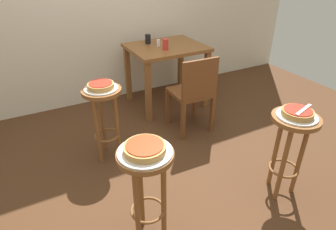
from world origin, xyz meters
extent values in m
plane|color=#4C2D19|center=(0.00, 0.00, 0.00)|extent=(6.00, 6.00, 0.00)
cylinder|color=brown|center=(0.74, -0.78, 0.70)|extent=(0.35, 0.35, 0.03)
cylinder|color=brown|center=(0.74, -0.67, 0.34)|extent=(0.04, 0.04, 0.68)
cylinder|color=brown|center=(0.65, -0.83, 0.34)|extent=(0.04, 0.04, 0.68)
cylinder|color=brown|center=(0.83, -0.83, 0.34)|extent=(0.04, 0.04, 0.68)
torus|color=brown|center=(0.74, -0.78, 0.24)|extent=(0.24, 0.24, 0.02)
cylinder|color=silver|center=(0.74, -0.78, 0.72)|extent=(0.29, 0.29, 0.01)
cylinder|color=#B78442|center=(0.74, -0.78, 0.74)|extent=(0.22, 0.22, 0.04)
cylinder|color=red|center=(0.74, -0.78, 0.77)|extent=(0.19, 0.19, 0.01)
cylinder|color=brown|center=(-0.40, -0.66, 0.70)|extent=(0.35, 0.35, 0.03)
cylinder|color=brown|center=(-0.40, -0.55, 0.34)|extent=(0.04, 0.04, 0.68)
cylinder|color=brown|center=(-0.49, -0.71, 0.34)|extent=(0.04, 0.04, 0.68)
cylinder|color=brown|center=(-0.30, -0.71, 0.34)|extent=(0.04, 0.04, 0.68)
torus|color=brown|center=(-0.40, -0.66, 0.24)|extent=(0.24, 0.24, 0.02)
cylinder|color=white|center=(-0.40, -0.66, 0.72)|extent=(0.33, 0.33, 0.01)
cylinder|color=tan|center=(-0.40, -0.66, 0.74)|extent=(0.25, 0.25, 0.04)
cylinder|color=red|center=(-0.40, -0.66, 0.77)|extent=(0.22, 0.22, 0.01)
cylinder|color=brown|center=(-0.36, 0.35, 0.70)|extent=(0.35, 0.35, 0.03)
cylinder|color=brown|center=(-0.36, 0.45, 0.34)|extent=(0.04, 0.04, 0.68)
cylinder|color=brown|center=(-0.45, 0.29, 0.34)|extent=(0.04, 0.04, 0.68)
cylinder|color=brown|center=(-0.27, 0.29, 0.34)|extent=(0.04, 0.04, 0.68)
torus|color=brown|center=(-0.36, 0.35, 0.24)|extent=(0.24, 0.24, 0.02)
cylinder|color=silver|center=(-0.36, 0.35, 0.72)|extent=(0.29, 0.29, 0.01)
cylinder|color=tan|center=(-0.36, 0.35, 0.74)|extent=(0.23, 0.23, 0.04)
cylinder|color=red|center=(-0.36, 0.35, 0.77)|extent=(0.20, 0.20, 0.01)
cube|color=brown|center=(0.67, 1.10, 0.74)|extent=(0.89, 0.73, 0.04)
cube|color=brown|center=(0.27, 0.78, 0.36)|extent=(0.06, 0.06, 0.72)
cube|color=brown|center=(1.06, 0.78, 0.36)|extent=(0.06, 0.06, 0.72)
cube|color=brown|center=(0.27, 1.42, 0.36)|extent=(0.06, 0.06, 0.72)
cube|color=brown|center=(1.06, 1.42, 0.36)|extent=(0.06, 0.06, 0.72)
cylinder|color=red|center=(0.59, 0.96, 0.82)|extent=(0.07, 0.07, 0.12)
cylinder|color=black|center=(0.52, 1.29, 0.82)|extent=(0.07, 0.07, 0.11)
cylinder|color=white|center=(0.58, 1.12, 0.80)|extent=(0.04, 0.04, 0.08)
cube|color=brown|center=(0.61, 0.43, 0.43)|extent=(0.41, 0.41, 0.04)
cube|color=brown|center=(0.60, 0.25, 0.65)|extent=(0.40, 0.04, 0.40)
cube|color=brown|center=(0.79, 0.61, 0.21)|extent=(0.04, 0.04, 0.42)
cube|color=brown|center=(0.43, 0.62, 0.21)|extent=(0.04, 0.04, 0.42)
cube|color=brown|center=(0.78, 0.25, 0.21)|extent=(0.04, 0.04, 0.42)
cube|color=brown|center=(0.42, 0.26, 0.21)|extent=(0.04, 0.04, 0.42)
cube|color=silver|center=(0.77, -0.80, 0.77)|extent=(0.22, 0.08, 0.01)
camera|label=1|loc=(-0.92, -1.93, 1.74)|focal=30.91mm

